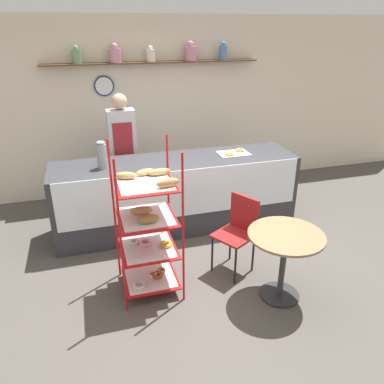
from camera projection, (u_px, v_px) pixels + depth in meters
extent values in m
plane|color=#4C4742|center=(202.00, 271.00, 4.24)|extent=(14.00, 14.00, 0.00)
cube|color=beige|center=(154.00, 107.00, 5.92)|extent=(10.00, 0.06, 2.70)
cube|color=#4C331E|center=(154.00, 62.00, 5.50)|extent=(3.20, 0.24, 0.02)
cylinder|color=#669966|center=(77.00, 57.00, 5.18)|extent=(0.13, 0.13, 0.18)
sphere|color=#669966|center=(76.00, 48.00, 5.14)|extent=(0.07, 0.07, 0.07)
cylinder|color=#CC7F99|center=(115.00, 56.00, 5.32)|extent=(0.17, 0.17, 0.19)
sphere|color=#CC7F99|center=(114.00, 46.00, 5.27)|extent=(0.09, 0.09, 0.09)
cylinder|color=silver|center=(151.00, 56.00, 5.45)|extent=(0.12, 0.12, 0.17)
sphere|color=silver|center=(150.00, 48.00, 5.41)|extent=(0.07, 0.07, 0.07)
cylinder|color=#CC7F99|center=(190.00, 53.00, 5.60)|extent=(0.17, 0.17, 0.20)
sphere|color=#CC7F99|center=(190.00, 44.00, 5.55)|extent=(0.09, 0.09, 0.09)
cylinder|color=#4C7FB2|center=(223.00, 53.00, 5.73)|extent=(0.12, 0.12, 0.21)
sphere|color=#4C7FB2|center=(223.00, 44.00, 5.68)|extent=(0.07, 0.07, 0.07)
cylinder|color=navy|center=(104.00, 86.00, 5.53)|extent=(0.29, 0.03, 0.29)
cylinder|color=white|center=(104.00, 86.00, 5.52)|extent=(0.25, 0.00, 0.25)
cube|color=#333338|center=(177.00, 194.00, 5.02)|extent=(3.18, 0.77, 0.96)
cube|color=silver|center=(184.00, 193.00, 4.60)|extent=(3.05, 0.01, 0.61)
cylinder|color=#B71414|center=(121.00, 242.00, 3.34)|extent=(0.02, 0.02, 1.56)
cylinder|color=#B71414|center=(183.00, 233.00, 3.48)|extent=(0.02, 0.02, 1.56)
cylinder|color=#B71414|center=(114.00, 212.00, 3.86)|extent=(0.02, 0.02, 1.56)
cylinder|color=#B71414|center=(169.00, 205.00, 4.00)|extent=(0.02, 0.02, 1.56)
cube|color=#B71414|center=(150.00, 277.00, 3.94)|extent=(0.55, 0.57, 0.01)
cube|color=silver|center=(150.00, 276.00, 3.94)|extent=(0.49, 0.51, 0.01)
torus|color=silver|center=(152.00, 274.00, 3.93)|extent=(0.11, 0.11, 0.03)
torus|color=brown|center=(157.00, 275.00, 3.91)|extent=(0.12, 0.12, 0.04)
torus|color=tan|center=(162.00, 270.00, 4.00)|extent=(0.10, 0.10, 0.03)
torus|color=silver|center=(139.00, 285.00, 3.77)|extent=(0.13, 0.13, 0.03)
cube|color=#B71414|center=(148.00, 248.00, 3.80)|extent=(0.55, 0.57, 0.01)
cube|color=silver|center=(148.00, 247.00, 3.79)|extent=(0.49, 0.51, 0.01)
torus|color=#EAB2C1|center=(145.00, 243.00, 3.83)|extent=(0.13, 0.13, 0.03)
torus|color=silver|center=(134.00, 242.00, 3.85)|extent=(0.11, 0.11, 0.03)
torus|color=gold|center=(166.00, 244.00, 3.80)|extent=(0.13, 0.13, 0.04)
cube|color=#B71414|center=(147.00, 217.00, 3.65)|extent=(0.55, 0.57, 0.01)
cube|color=silver|center=(147.00, 216.00, 3.64)|extent=(0.49, 0.51, 0.01)
ellipsoid|color=tan|center=(141.00, 211.00, 3.66)|extent=(0.23, 0.09, 0.08)
ellipsoid|color=olive|center=(148.00, 219.00, 3.49)|extent=(0.22, 0.10, 0.09)
cube|color=#B71414|center=(145.00, 184.00, 3.50)|extent=(0.55, 0.57, 0.01)
cube|color=silver|center=(145.00, 183.00, 3.50)|extent=(0.49, 0.51, 0.01)
ellipsoid|color=#B27F47|center=(168.00, 183.00, 3.37)|extent=(0.23, 0.11, 0.09)
ellipsoid|color=#B27F47|center=(126.00, 176.00, 3.56)|extent=(0.23, 0.14, 0.07)
ellipsoid|color=#B27F47|center=(160.00, 172.00, 3.65)|extent=(0.23, 0.10, 0.07)
ellipsoid|color=tan|center=(146.00, 172.00, 3.65)|extent=(0.21, 0.11, 0.06)
cube|color=#282833|center=(126.00, 182.00, 5.41)|extent=(0.22, 0.19, 0.94)
cube|color=#B2B2B7|center=(122.00, 131.00, 5.10)|extent=(0.37, 0.22, 0.58)
cube|color=maroon|center=(123.00, 141.00, 5.04)|extent=(0.26, 0.01, 0.49)
sphere|color=tan|center=(119.00, 101.00, 4.94)|extent=(0.21, 0.21, 0.21)
cylinder|color=#262628|center=(279.00, 294.00, 3.86)|extent=(0.40, 0.40, 0.02)
cylinder|color=#333338|center=(283.00, 266.00, 3.71)|extent=(0.06, 0.06, 0.68)
cylinder|color=olive|center=(286.00, 235.00, 3.57)|extent=(0.74, 0.74, 0.02)
cylinder|color=black|center=(212.00, 254.00, 4.15)|extent=(0.02, 0.02, 0.45)
cylinder|color=black|center=(235.00, 266.00, 3.95)|extent=(0.02, 0.02, 0.45)
cylinder|color=black|center=(230.00, 243.00, 4.37)|extent=(0.02, 0.02, 0.45)
cylinder|color=black|center=(253.00, 253.00, 4.16)|extent=(0.02, 0.02, 0.45)
cube|color=maroon|center=(234.00, 235.00, 4.06)|extent=(0.52, 0.52, 0.03)
cube|color=maroon|center=(244.00, 213.00, 4.09)|extent=(0.21, 0.33, 0.40)
cylinder|color=gray|center=(102.00, 156.00, 4.48)|extent=(0.12, 0.12, 0.30)
ellipsoid|color=gray|center=(100.00, 143.00, 4.41)|extent=(0.10, 0.10, 0.05)
cube|color=white|center=(234.00, 153.00, 5.04)|extent=(0.41, 0.28, 0.01)
torus|color=gold|center=(230.00, 154.00, 4.95)|extent=(0.12, 0.12, 0.03)
torus|color=tan|center=(240.00, 150.00, 5.11)|extent=(0.12, 0.12, 0.03)
torus|color=silver|center=(230.00, 152.00, 5.01)|extent=(0.12, 0.12, 0.04)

